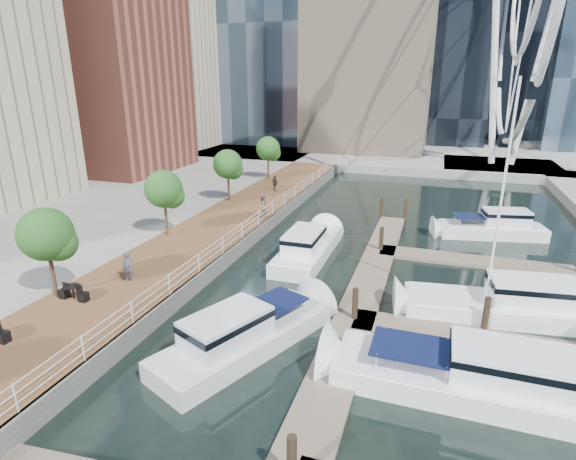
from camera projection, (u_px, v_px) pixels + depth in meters
The scene contains 14 objects.
ground at pixel (229, 417), 15.90m from camera, with size 520.00×520.00×0.00m, color black.
boardwalk at pixel (205, 240), 31.93m from camera, with size 6.00×60.00×1.00m, color brown.
seawall at pixel (244, 245), 31.03m from camera, with size 0.25×60.00×1.00m, color #595954.
land_far at pixel (414, 128), 107.50m from camera, with size 200.00×114.00×1.00m, color gray.
pier at pixel (500, 168), 58.32m from camera, with size 14.00×12.00×1.00m, color gray.
railing at pixel (242, 231), 30.74m from camera, with size 0.10×60.00×1.05m, color white, non-canonical shape.
floating_docks at pixel (461, 309), 22.33m from camera, with size 16.00×34.00×2.60m.
midrise_condos at pixel (39, 59), 45.84m from camera, with size 19.00×67.00×28.00m.
street_trees at pixel (163, 189), 30.55m from camera, with size 2.60×42.60×4.60m.
yacht_foreground at pixel (472, 394), 17.08m from camera, with size 3.08×11.50×2.15m, color white, non-canonical shape.
pedestrian_near at pixel (128, 267), 23.92m from camera, with size 0.62×0.41×1.71m, color #51506A.
pedestrian_mid at pixel (262, 206), 35.06m from camera, with size 0.94×0.73×1.93m, color #85675B.
pedestrian_far at pixel (275, 183), 43.80m from camera, with size 0.91×0.38×1.56m, color #2F343B.
moored_yachts at pixel (473, 317), 22.61m from camera, with size 21.70×32.21×11.50m.
Camera 1 is at (6.10, -11.64, 11.33)m, focal length 28.00 mm.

